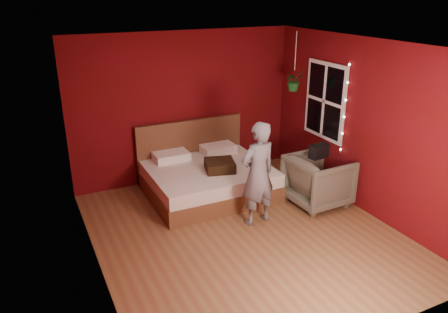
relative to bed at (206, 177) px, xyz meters
The scene contains 10 objects.
floor 1.49m from the bed, 92.04° to the right, with size 4.50×4.50×0.00m, color brown.
room_walls 2.02m from the bed, 92.04° to the right, with size 4.04×4.54×2.62m.
window 2.34m from the bed, 16.24° to the right, with size 0.05×0.97×1.27m.
fairy_lights 2.49m from the bed, 29.82° to the right, with size 0.04×0.04×1.45m.
bed is the anchor object (origin of this frame).
person 1.38m from the bed, 78.47° to the right, with size 0.56×0.37×1.55m, color slate.
armchair 1.84m from the bed, 39.02° to the right, with size 0.86×0.88×0.80m, color #625F4D.
handbag 1.92m from the bed, 40.20° to the right, with size 0.30×0.15×0.21m, color black.
throw_pillow 0.43m from the bed, 68.87° to the right, with size 0.46×0.46×0.16m, color #332111.
hanging_plant 2.17m from the bed, ahead, with size 0.31×0.27×0.96m.
Camera 1 is at (-2.60, -4.71, 3.25)m, focal length 35.00 mm.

